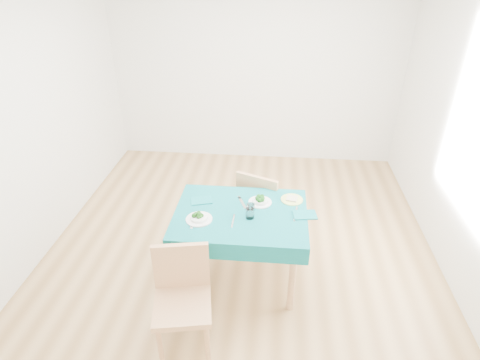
# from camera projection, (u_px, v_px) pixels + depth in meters

# --- Properties ---
(room_shell) EXTENTS (4.02, 4.52, 2.73)m
(room_shell) POSITION_uv_depth(u_px,v_px,m) (240.00, 131.00, 3.53)
(room_shell) COLOR olive
(room_shell) RESTS_ON ground
(table) EXTENTS (1.14, 0.86, 0.76)m
(table) POSITION_uv_depth(u_px,v_px,m) (241.00, 247.00, 3.65)
(table) COLOR #085A5F
(table) RESTS_ON ground
(chair_near) EXTENTS (0.50, 0.54, 1.06)m
(chair_near) POSITION_uv_depth(u_px,v_px,m) (181.00, 296.00, 2.94)
(chair_near) COLOR tan
(chair_near) RESTS_ON ground
(chair_far) EXTENTS (0.59, 0.61, 1.10)m
(chair_far) POSITION_uv_depth(u_px,v_px,m) (265.00, 194.00, 4.14)
(chair_far) COLOR tan
(chair_far) RESTS_ON ground
(bowl_near) EXTENTS (0.22, 0.22, 0.07)m
(bowl_near) POSITION_uv_depth(u_px,v_px,m) (199.00, 216.00, 3.36)
(bowl_near) COLOR white
(bowl_near) RESTS_ON table
(bowl_far) EXTENTS (0.21, 0.21, 0.06)m
(bowl_far) POSITION_uv_depth(u_px,v_px,m) (260.00, 200.00, 3.59)
(bowl_far) COLOR white
(bowl_far) RESTS_ON table
(fork_near) EXTENTS (0.04, 0.19, 0.00)m
(fork_near) POSITION_uv_depth(u_px,v_px,m) (194.00, 222.00, 3.35)
(fork_near) COLOR silver
(fork_near) RESTS_ON table
(knife_near) EXTENTS (0.02, 0.19, 0.00)m
(knife_near) POSITION_uv_depth(u_px,v_px,m) (233.00, 221.00, 3.36)
(knife_near) COLOR silver
(knife_near) RESTS_ON table
(fork_far) EXTENTS (0.10, 0.19, 0.00)m
(fork_far) POSITION_uv_depth(u_px,v_px,m) (242.00, 203.00, 3.60)
(fork_far) COLOR silver
(fork_far) RESTS_ON table
(knife_far) EXTENTS (0.05, 0.23, 0.00)m
(knife_far) POSITION_uv_depth(u_px,v_px,m) (296.00, 214.00, 3.45)
(knife_far) COLOR silver
(knife_far) RESTS_ON table
(napkin_near) EXTENTS (0.22, 0.18, 0.01)m
(napkin_near) POSITION_uv_depth(u_px,v_px,m) (201.00, 200.00, 3.63)
(napkin_near) COLOR #0C6469
(napkin_near) RESTS_ON table
(napkin_far) EXTENTS (0.22, 0.17, 0.01)m
(napkin_far) POSITION_uv_depth(u_px,v_px,m) (305.00, 215.00, 3.43)
(napkin_far) COLOR #0C6469
(napkin_far) RESTS_ON table
(tumbler_center) EXTENTS (0.07, 0.07, 0.09)m
(tumbler_center) POSITION_uv_depth(u_px,v_px,m) (251.00, 209.00, 3.44)
(tumbler_center) COLOR white
(tumbler_center) RESTS_ON table
(tumbler_side) EXTENTS (0.07, 0.07, 0.09)m
(tumbler_side) POSITION_uv_depth(u_px,v_px,m) (250.00, 213.00, 3.38)
(tumbler_side) COLOR white
(tumbler_side) RESTS_ON table
(side_plate) EXTENTS (0.20, 0.20, 0.01)m
(side_plate) POSITION_uv_depth(u_px,v_px,m) (292.00, 200.00, 3.64)
(side_plate) COLOR #D0DF6D
(side_plate) RESTS_ON table
(bread_slice) EXTENTS (0.11, 0.11, 0.01)m
(bread_slice) POSITION_uv_depth(u_px,v_px,m) (292.00, 198.00, 3.64)
(bread_slice) COLOR beige
(bread_slice) RESTS_ON side_plate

